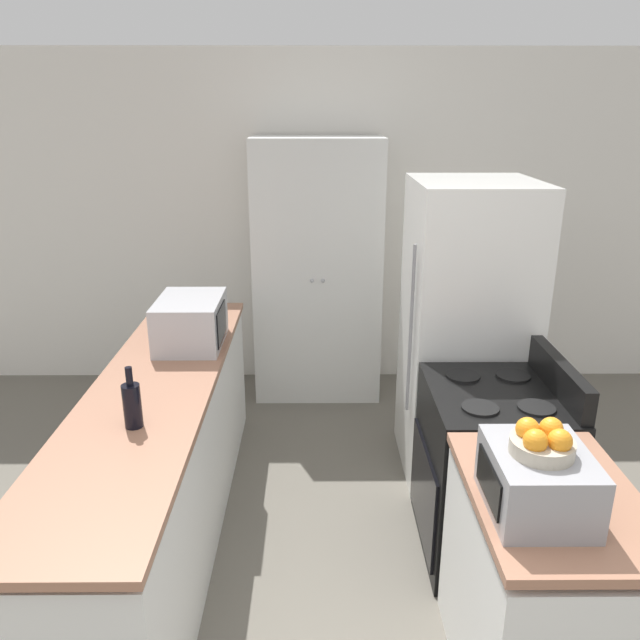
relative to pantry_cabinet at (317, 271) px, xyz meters
The scene contains 10 objects.
wall_back 0.44m from the pantry_cabinet, 87.95° to the left, with size 7.00×0.06×2.60m.
counter_left 2.08m from the pantry_cabinet, 114.21° to the right, with size 0.60×2.68×0.89m.
counter_right 2.91m from the pantry_cabinet, 72.89° to the right, with size 0.60×0.86×0.89m.
pantry_cabinet is the anchor object (origin of this frame).
stove 2.17m from the pantry_cabinet, 65.74° to the right, with size 0.66×0.74×1.05m.
refrigerator 1.43m from the pantry_cabinet, 51.43° to the right, with size 0.72×0.78×1.80m.
microwave 1.46m from the pantry_cabinet, 119.78° to the right, with size 0.36×0.49×0.27m.
wine_bottle 2.38m from the pantry_cabinet, 109.52° to the right, with size 0.08×0.08×0.28m.
toaster_oven 2.92m from the pantry_cabinet, 75.52° to the right, with size 0.33×0.38×0.22m.
fruit_bowl 2.94m from the pantry_cabinet, 75.64° to the right, with size 0.21×0.21×0.11m.
Camera 1 is at (-0.02, -1.36, 2.20)m, focal length 35.00 mm.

